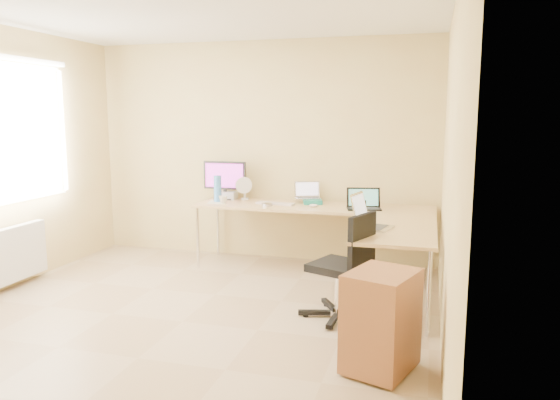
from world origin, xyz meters
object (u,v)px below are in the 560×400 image
(desk_return, at_px, (395,268))
(cabinet, at_px, (381,321))
(laptop_black, at_px, (364,199))
(keyboard, at_px, (275,203))
(desk_main, at_px, (313,238))
(mug, at_px, (223,200))
(water_bottle, at_px, (218,189))
(laptop_return, at_px, (373,214))
(laptop_center, at_px, (308,190))
(office_chair, at_px, (339,261))
(desk_fan, at_px, (245,189))
(monitor, at_px, (225,180))

(desk_return, height_order, cabinet, desk_return)
(laptop_black, xyz_separation_m, keyboard, (-1.01, 0.06, -0.10))
(desk_main, xyz_separation_m, mug, (-1.02, -0.15, 0.41))
(mug, xyz_separation_m, cabinet, (1.98, -2.14, -0.42))
(water_bottle, height_order, laptop_return, water_bottle)
(desk_main, bearing_deg, water_bottle, -177.74)
(laptop_black, bearing_deg, laptop_return, -91.91)
(laptop_center, height_order, office_chair, same)
(water_bottle, xyz_separation_m, laptop_return, (1.89, -1.01, -0.03))
(mug, distance_m, office_chair, 1.99)
(office_chair, bearing_deg, mug, 163.07)
(office_chair, bearing_deg, keyboard, 146.98)
(desk_fan, bearing_deg, laptop_black, -34.03)
(desk_main, bearing_deg, laptop_return, -53.98)
(laptop_center, relative_size, office_chair, 0.32)
(laptop_center, xyz_separation_m, cabinet, (1.08, -2.49, -0.51))
(keyboard, relative_size, desk_fan, 1.73)
(water_bottle, relative_size, office_chair, 0.33)
(laptop_black, distance_m, laptop_return, 0.99)
(desk_main, height_order, monitor, monitor)
(laptop_center, relative_size, laptop_black, 0.83)
(water_bottle, bearing_deg, laptop_black, -1.29)
(mug, height_order, laptop_return, laptop_return)
(laptop_center, distance_m, laptop_black, 0.74)
(desk_return, height_order, office_chair, office_chair)
(desk_main, xyz_separation_m, desk_return, (0.98, -1.00, 0.00))
(desk_main, distance_m, mug, 1.11)
(monitor, xyz_separation_m, cabinet, (2.09, -2.48, -0.60))
(desk_fan, bearing_deg, cabinet, -76.47)
(desk_main, height_order, mug, mug)
(laptop_center, bearing_deg, keyboard, -165.06)
(desk_return, xyz_separation_m, keyboard, (-1.41, 0.97, 0.38))
(mug, relative_size, water_bottle, 0.31)
(desk_main, xyz_separation_m, laptop_center, (-0.11, 0.20, 0.51))
(mug, relative_size, desk_fan, 0.39)
(laptop_return, xyz_separation_m, cabinet, (0.20, -1.24, -0.50))
(desk_return, xyz_separation_m, laptop_return, (-0.21, -0.05, 0.49))
(desk_return, relative_size, cabinet, 1.92)
(monitor, bearing_deg, desk_main, -7.31)
(laptop_black, relative_size, cabinet, 0.53)
(laptop_center, distance_m, keyboard, 0.42)
(keyboard, distance_m, desk_fan, 0.51)
(mug, relative_size, cabinet, 0.14)
(desk_main, xyz_separation_m, laptop_black, (0.57, -0.08, 0.48))
(desk_main, height_order, cabinet, desk_main)
(laptop_center, relative_size, keyboard, 0.68)
(cabinet, bearing_deg, water_bottle, 151.97)
(desk_main, height_order, laptop_return, laptop_return)
(laptop_black, relative_size, laptop_return, 0.94)
(laptop_center, bearing_deg, water_bottle, 173.67)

